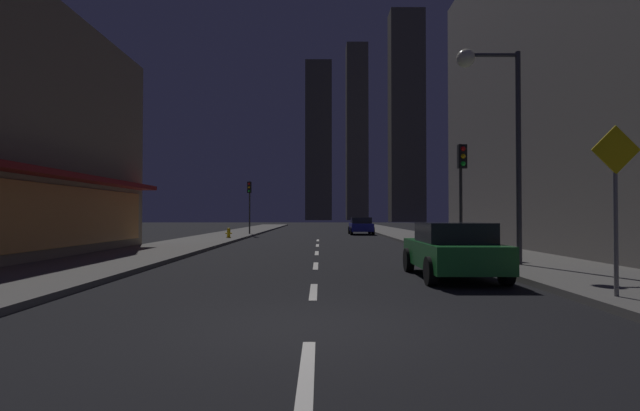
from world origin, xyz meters
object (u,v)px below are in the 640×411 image
(street_lamp_right, at_px, (494,103))
(car_parked_near, at_px, (455,250))
(fire_hydrant_far_left, at_px, (231,233))
(traffic_light_far_left, at_px, (252,196))
(car_parked_far, at_px, (363,226))
(pedestrian_crossing_sign, at_px, (619,195))
(traffic_light_near_right, at_px, (464,174))

(street_lamp_right, bearing_deg, car_parked_near, -130.92)
(fire_hydrant_far_left, relative_size, street_lamp_right, 0.10)
(fire_hydrant_far_left, distance_m, traffic_light_far_left, 7.12)
(car_parked_far, xyz_separation_m, fire_hydrant_far_left, (-9.50, -8.92, -0.29))
(car_parked_near, height_order, traffic_light_far_left, traffic_light_far_left)
(car_parked_near, relative_size, pedestrian_crossing_sign, 1.34)
(street_lamp_right, height_order, pedestrian_crossing_sign, street_lamp_right)
(car_parked_near, distance_m, pedestrian_crossing_sign, 4.41)
(car_parked_far, relative_size, street_lamp_right, 0.64)
(pedestrian_crossing_sign, bearing_deg, traffic_light_far_left, 110.61)
(street_lamp_right, bearing_deg, car_parked_far, 93.90)
(car_parked_far, distance_m, fire_hydrant_far_left, 13.03)
(car_parked_far, height_order, fire_hydrant_far_left, car_parked_far)
(car_parked_far, height_order, traffic_light_near_right, traffic_light_near_right)
(car_parked_far, height_order, traffic_light_far_left, traffic_light_far_left)
(car_parked_near, xyz_separation_m, pedestrian_crossing_sign, (2.00, -3.72, 1.28))
(traffic_light_near_right, bearing_deg, street_lamp_right, -91.96)
(car_parked_near, distance_m, fire_hydrant_far_left, 21.45)
(traffic_light_far_left, bearing_deg, pedestrian_crossing_sign, -69.39)
(car_parked_near, xyz_separation_m, fire_hydrant_far_left, (-9.50, 19.23, -0.29))
(car_parked_near, bearing_deg, traffic_light_far_left, 109.43)
(car_parked_near, height_order, pedestrian_crossing_sign, pedestrian_crossing_sign)
(traffic_light_far_left, distance_m, pedestrian_crossing_sign, 31.55)
(fire_hydrant_far_left, relative_size, traffic_light_near_right, 0.16)
(traffic_light_near_right, relative_size, traffic_light_far_left, 1.00)
(car_parked_near, bearing_deg, street_lamp_right, 49.08)
(traffic_light_near_right, relative_size, street_lamp_right, 0.64)
(fire_hydrant_far_left, bearing_deg, traffic_light_far_left, 86.51)
(car_parked_far, relative_size, traffic_light_near_right, 1.01)
(traffic_light_near_right, xyz_separation_m, traffic_light_far_left, (-11.00, 20.22, 0.00))
(car_parked_near, xyz_separation_m, traffic_light_far_left, (-9.10, 25.79, 2.45))
(car_parked_far, distance_m, traffic_light_far_left, 9.71)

